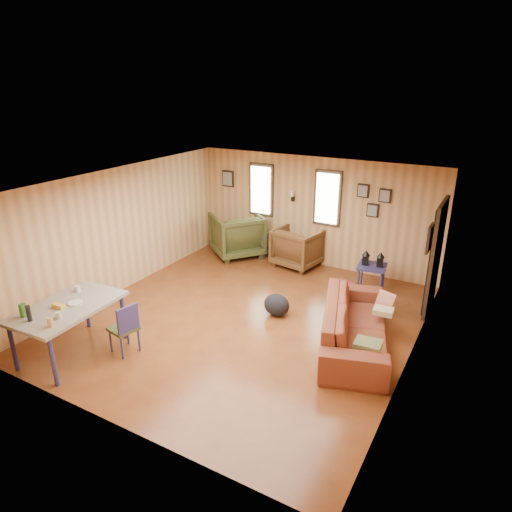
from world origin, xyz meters
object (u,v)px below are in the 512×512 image
at_px(end_table, 261,240).
at_px(sofa, 356,318).
at_px(recliner_green, 237,233).
at_px(recliner_brown, 298,245).
at_px(side_table, 372,264).
at_px(dining_table, 67,310).

bearing_deg(end_table, sofa, -40.90).
distance_m(sofa, recliner_green, 4.40).
relative_size(sofa, recliner_brown, 2.53).
relative_size(sofa, side_table, 2.87).
relative_size(side_table, dining_table, 0.52).
distance_m(recliner_green, end_table, 0.60).
relative_size(recliner_brown, end_table, 1.50).
bearing_deg(side_table, recliner_brown, 163.79).
relative_size(recliner_green, side_table, 1.31).
xyz_separation_m(end_table, side_table, (2.86, -0.73, 0.22)).
bearing_deg(side_table, dining_table, -127.23).
bearing_deg(dining_table, sofa, 29.92).
bearing_deg(dining_table, recliner_green, 87.32).
height_order(recliner_green, end_table, recliner_green).
bearing_deg(side_table, sofa, -80.90).
xyz_separation_m(sofa, side_table, (-0.32, 2.02, 0.10)).
distance_m(recliner_brown, end_table, 1.08).
bearing_deg(recliner_green, end_table, 161.94).
distance_m(sofa, side_table, 2.05).
relative_size(end_table, side_table, 0.76).
height_order(sofa, recliner_green, recliner_green).
bearing_deg(recliner_brown, sofa, 139.35).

